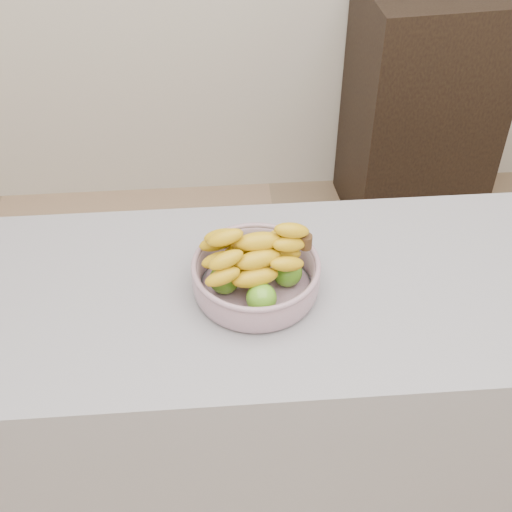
{
  "coord_description": "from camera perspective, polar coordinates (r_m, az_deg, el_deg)",
  "views": [
    {
      "loc": [
        -0.27,
        -0.7,
        1.99
      ],
      "look_at": [
        -0.19,
        0.39,
        1.0
      ],
      "focal_mm": 50.0,
      "sensor_mm": 36.0,
      "label": 1
    }
  ],
  "objects": [
    {
      "name": "fruit_bowl",
      "position": [
        1.51,
        -0.01,
        -1.37
      ],
      "size": [
        0.28,
        0.28,
        0.16
      ],
      "rotation": [
        0.0,
        0.0,
        0.09
      ],
      "color": "#A9B6CB",
      "rests_on": "counter"
    },
    {
      "name": "counter",
      "position": [
        1.91,
        5.68,
        -12.02
      ],
      "size": [
        2.0,
        0.6,
        0.9
      ],
      "primitive_type": "cube",
      "color": "gray",
      "rests_on": "ground"
    },
    {
      "name": "cabinet",
      "position": [
        3.02,
        13.09,
        11.35
      ],
      "size": [
        0.59,
        0.49,
        1.0
      ],
      "primitive_type": "cube",
      "rotation": [
        0.0,
        0.0,
        0.08
      ],
      "color": "black",
      "rests_on": "ground"
    }
  ]
}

